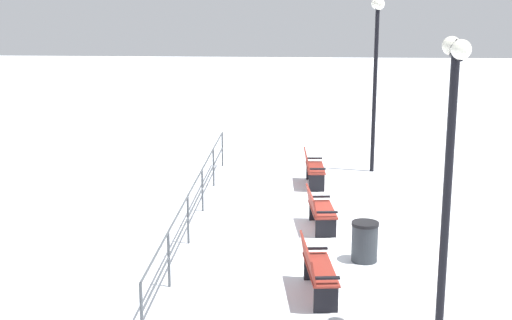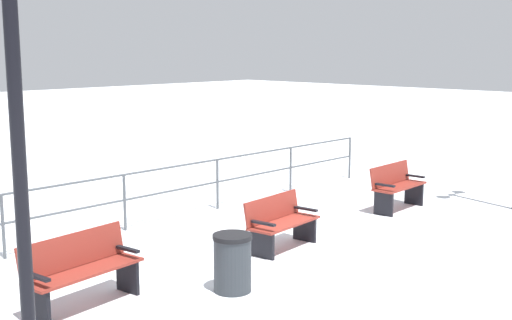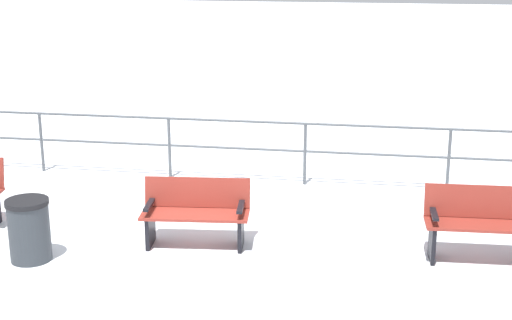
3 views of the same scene
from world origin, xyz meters
TOP-DOWN VIEW (x-y plane):
  - ground_plane at (0.00, 0.00)m, footprint 80.00×80.00m
  - bench_nearest at (-0.13, -3.56)m, footprint 0.66×1.60m
  - bench_second at (0.01, -0.01)m, footprint 0.67×1.41m
  - bench_third at (-0.08, 3.55)m, footprint 0.57×1.42m
  - lamppost_near at (1.64, -5.17)m, footprint 0.27×0.90m
  - lamppost_middle at (1.64, 5.20)m, footprint 0.30×1.00m
  - waterfront_railing at (-2.68, 0.00)m, footprint 0.05×11.17m
  - trash_bin at (0.83, -1.88)m, footprint 0.52×0.52m

SIDE VIEW (x-z plane):
  - ground_plane at x=0.00m, z-range 0.00..0.00m
  - trash_bin at x=0.83m, z-range 0.00..0.78m
  - bench_second at x=0.01m, z-range 0.01..0.85m
  - bench_third at x=-0.08m, z-range 0.03..0.93m
  - bench_nearest at x=-0.13m, z-range 0.03..0.95m
  - waterfront_railing at x=-2.68m, z-range 0.18..1.20m
  - lamppost_near at x=1.64m, z-range 0.81..5.26m
  - lamppost_middle at x=1.64m, z-range 1.10..5.92m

